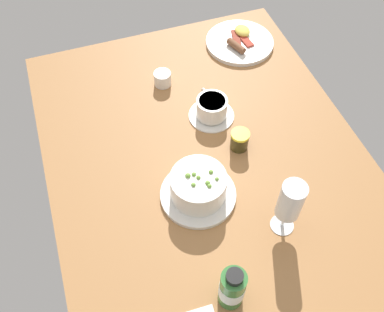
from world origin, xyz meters
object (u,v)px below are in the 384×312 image
wine_glass (290,203)px  breakfast_plate (240,41)px  coffee_cup (212,108)px  sauce_bottle_green (232,288)px  jam_jar (240,141)px  porridge_bowl (198,187)px  creamer_jug (162,79)px

wine_glass → breakfast_plate: size_ratio=0.76×
breakfast_plate → wine_glass: bearing=-13.9°
coffee_cup → sauce_bottle_green: bearing=-16.0°
jam_jar → breakfast_plate: size_ratio=0.26×
jam_jar → coffee_cup: bearing=-166.5°
porridge_bowl → wine_glass: size_ratio=1.12×
porridge_bowl → jam_jar: bearing=124.4°
porridge_bowl → breakfast_plate: 60.30cm
coffee_cup → jam_jar: coffee_cup is taller
porridge_bowl → creamer_jug: (-40.88, 2.90, -1.90)cm
porridge_bowl → coffee_cup: 27.05cm
porridge_bowl → breakfast_plate: porridge_bowl is taller
breakfast_plate → porridge_bowl: bearing=-32.6°
creamer_jug → sauce_bottle_green: bearing=-4.1°
jam_jar → porridge_bowl: bearing=-55.6°
creamer_jug → jam_jar: bearing=22.9°
porridge_bowl → sauce_bottle_green: (26.47, -1.98, 2.01)cm
jam_jar → creamer_jug: bearing=-157.1°
coffee_cup → sauce_bottle_green: sauce_bottle_green is taller
sauce_bottle_green → coffee_cup: bearing=164.0°
creamer_jug → wine_glass: wine_glass is taller
wine_glass → jam_jar: wine_glass is taller
sauce_bottle_green → breakfast_plate: (-77.20, 34.40, -5.23)cm
porridge_bowl → jam_jar: 18.98cm
coffee_cup → jam_jar: size_ratio=2.38×
porridge_bowl → coffee_cup: size_ratio=1.39×
coffee_cup → wine_glass: 39.26cm
breakfast_plate → sauce_bottle_green: bearing=-24.0°
porridge_bowl → wine_glass: wine_glass is taller
porridge_bowl → breakfast_plate: bearing=147.4°
breakfast_plate → creamer_jug: bearing=-71.5°
coffee_cup → jam_jar: 13.66cm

